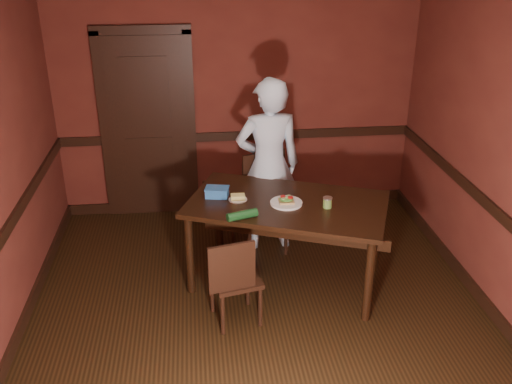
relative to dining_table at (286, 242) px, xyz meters
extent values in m
cube|color=black|center=(-0.31, -0.60, -0.41)|extent=(4.00, 4.50, 0.01)
cube|color=#58221A|center=(-0.31, 1.65, 0.94)|extent=(4.00, 0.02, 2.70)
cube|color=#58221A|center=(1.69, -0.60, 0.94)|extent=(0.02, 4.50, 2.70)
cube|color=black|center=(-0.31, 1.64, 0.49)|extent=(4.00, 0.03, 0.10)
cube|color=black|center=(-2.29, -0.60, 0.49)|extent=(0.03, 4.50, 0.10)
cube|color=black|center=(1.68, -0.60, 0.49)|extent=(0.03, 4.50, 0.10)
cube|color=black|center=(-0.31, 1.64, -0.35)|extent=(4.00, 0.03, 0.12)
cube|color=black|center=(-2.29, -0.60, -0.35)|extent=(0.03, 4.50, 0.12)
cube|color=black|center=(1.68, -0.60, -0.35)|extent=(0.03, 4.50, 0.12)
cube|color=black|center=(-1.31, 1.61, 0.62)|extent=(0.85, 0.04, 2.05)
cube|color=black|center=(-1.78, 1.63, 0.62)|extent=(0.10, 0.06, 2.15)
cube|color=black|center=(-0.83, 1.63, 0.62)|extent=(0.10, 0.06, 2.15)
cube|color=black|center=(-1.31, 1.63, 1.69)|extent=(1.05, 0.06, 0.10)
cube|color=black|center=(0.00, 0.00, 0.00)|extent=(1.99, 1.56, 0.82)
imported|color=silver|center=(-0.08, 0.69, 0.49)|extent=(0.69, 0.48, 1.80)
cylinder|color=silver|center=(-0.01, -0.03, 0.42)|extent=(0.29, 0.29, 0.01)
cube|color=#A98752|center=(-0.01, -0.03, 0.43)|extent=(0.13, 0.12, 0.02)
ellipsoid|color=#4C9937|center=(-0.01, -0.03, 0.46)|extent=(0.12, 0.11, 0.03)
cylinder|color=red|center=(-0.04, -0.02, 0.48)|extent=(0.05, 0.05, 0.01)
cylinder|color=red|center=(0.02, -0.04, 0.48)|extent=(0.05, 0.05, 0.01)
cylinder|color=#99B768|center=(-0.05, -0.06, 0.48)|extent=(0.04, 0.04, 0.01)
cylinder|color=#99B768|center=(0.01, 0.00, 0.48)|extent=(0.04, 0.04, 0.01)
cylinder|color=#99B768|center=(-0.01, -0.03, 0.48)|extent=(0.04, 0.04, 0.01)
cylinder|color=#5D833A|center=(0.33, -0.14, 0.45)|extent=(0.08, 0.08, 0.08)
cylinder|color=#B0AEA1|center=(0.33, -0.14, 0.50)|extent=(0.08, 0.08, 0.01)
cylinder|color=silver|center=(-0.44, 0.10, 0.42)|extent=(0.17, 0.17, 0.01)
cube|color=#DFD975|center=(-0.44, 0.10, 0.44)|extent=(0.13, 0.08, 0.04)
cube|color=#2C67B1|center=(-0.62, 0.19, 0.45)|extent=(0.22, 0.17, 0.08)
cube|color=#2C67B1|center=(-0.62, 0.19, 0.49)|extent=(0.24, 0.19, 0.01)
cylinder|color=#143E19|center=(-0.43, -0.28, 0.45)|extent=(0.28, 0.15, 0.07)
camera|label=1|loc=(-0.79, -4.54, 2.62)|focal=40.00mm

